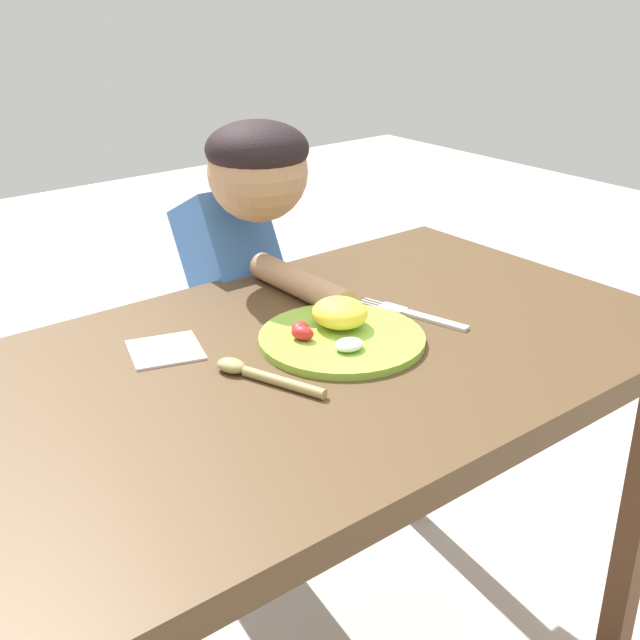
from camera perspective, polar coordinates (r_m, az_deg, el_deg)
The scene contains 6 objects.
dining_table at distance 1.29m, azimuth -2.58°, elevation -5.96°, with size 1.35×0.72×0.74m.
plate at distance 1.32m, azimuth 1.47°, elevation -0.80°, with size 0.27×0.27×0.06m.
fork at distance 1.42m, azimuth 6.71°, elevation 0.36°, with size 0.07×0.21×0.01m.
spoon at distance 1.20m, azimuth -4.39°, elevation -3.79°, with size 0.09×0.18×0.02m.
person at distance 1.71m, azimuth -5.67°, elevation -0.52°, with size 0.19×0.50×1.05m.
napkin at distance 1.31m, azimuth -10.77°, elevation -2.08°, with size 0.11×0.11×0.00m, color white.
Camera 1 is at (-0.65, -0.90, 1.31)m, focal length 45.76 mm.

